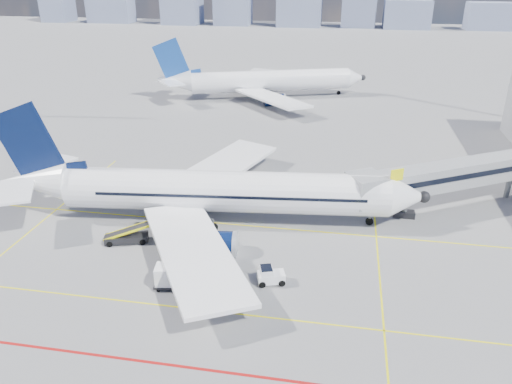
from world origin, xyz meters
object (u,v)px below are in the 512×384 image
belt_loader (128,236)px  ramp_worker (243,290)px  second_aircraft (262,81)px  cargo_dolly (176,276)px  main_aircraft (208,192)px  baggage_tug (270,275)px

belt_loader → ramp_worker: 14.26m
second_aircraft → belt_loader: (-3.12, -58.72, -2.61)m
cargo_dolly → belt_loader: belt_loader is taller
belt_loader → ramp_worker: (12.54, -6.78, 0.19)m
main_aircraft → belt_loader: main_aircraft is taller
main_aircraft → cargo_dolly: main_aircraft is taller
belt_loader → baggage_tug: bearing=-34.3°
second_aircraft → main_aircraft: bearing=-105.7°
belt_loader → cargo_dolly: bearing=-59.5°
baggage_tug → ramp_worker: bearing=-143.1°
cargo_dolly → ramp_worker: 5.66m
second_aircraft → ramp_worker: size_ratio=25.62×
main_aircraft → ramp_worker: size_ratio=27.26×
ramp_worker → baggage_tug: bearing=-33.5°
cargo_dolly → second_aircraft: bearing=84.8°
main_aircraft → cargo_dolly: (0.53, -12.07, -2.13)m
second_aircraft → ramp_worker: (9.43, -65.50, -2.42)m
baggage_tug → ramp_worker: 3.06m
second_aircraft → ramp_worker: bearing=-101.0°
second_aircraft → baggage_tug: second_aircraft is taller
cargo_dolly → ramp_worker: cargo_dolly is taller
second_aircraft → cargo_dolly: size_ratio=10.74×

